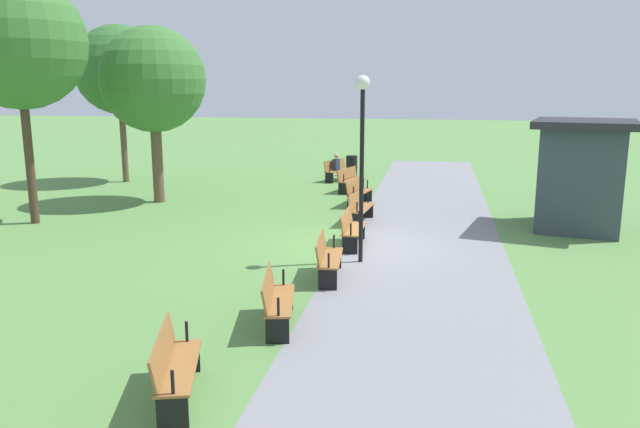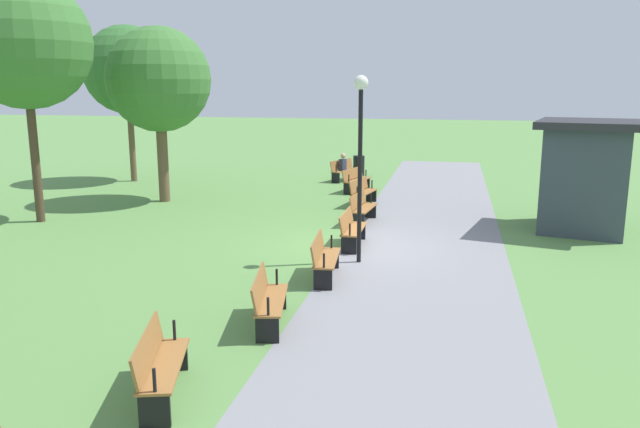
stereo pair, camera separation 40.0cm
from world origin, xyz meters
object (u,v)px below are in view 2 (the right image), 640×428
Objects in this scene: person_seated at (345,167)px; kiosk at (586,175)px; bench_4 at (351,228)px; lamp_post at (360,135)px; trash_bin at (359,166)px; bench_5 at (324,257)px; bench_0 at (344,170)px; bench_6 at (268,299)px; tree_1 at (159,80)px; bench_1 at (356,179)px; tree_0 at (127,70)px; bench_7 at (159,363)px; bench_2 at (362,192)px; tree_2 at (24,43)px; bench_3 at (362,207)px.

kiosk reaches higher than person_seated.
lamp_post reaches higher than bench_4.
lamp_post reaches higher than trash_bin.
bench_5 is at bearing 30.25° from person_seated.
bench_0 is 0.29m from person_seated.
trash_bin is (-17.93, -1.18, -0.02)m from bench_6.
tree_1 reaches higher than bench_0.
tree_0 reaches higher than bench_1.
bench_6 is at bearing 149.65° from bench_7.
bench_2 is at bearing 30.35° from bench_1.
person_seated is (-18.74, -0.85, 0.17)m from bench_7.
person_seated is (-16.05, -1.51, 0.17)m from bench_6.
bench_1 and bench_7 have the same top height.
bench_2 is 1.00× the size of bench_7.
lamp_post reaches higher than bench_2.
kiosk is at bearing 69.63° from person_seated.
tree_2 is 7.88× the size of trash_bin.
kiosk is at bearing 71.49° from tree_0.
person_seated is 11.02m from kiosk.
bench_5 is 0.99× the size of bench_6.
trash_bin reaches higher than bench_5.
tree_1 is at bearing -20.91° from person_seated.
kiosk is at bearing 117.41° from bench_4.
kiosk is (9.29, 7.77, 1.13)m from trash_bin.
tree_0 is (-6.04, -10.71, 4.15)m from bench_3.
bench_1 is at bearing -155.18° from bench_2.
bench_3 is at bearing -172.60° from lamp_post.
tree_0 is 18.09m from kiosk.
bench_2 is 13.69m from bench_7.
lamp_post is at bearing 12.93° from bench_3.
person_seated is at bearing 141.96° from tree_2.
bench_0 and bench_7 have the same top height.
kiosk is (-0.38, 6.19, 1.11)m from bench_3.
bench_2 is (2.68, 0.66, 0.00)m from bench_1.
kiosk is at bearing 128.09° from bench_5.
bench_5 is at bearing 5.53° from bench_3.
tree_1 reaches higher than bench_4.
tree_1 is at bearing 150.94° from tree_2.
tree_2 is 10.50m from lamp_post.
tree_2 is (-0.90, -9.59, 4.71)m from bench_4.
tree_2 reaches higher than bench_3.
bench_3 is at bearing 9.27° from trash_bin.
lamp_post reaches higher than person_seated.
tree_2 reaches higher than lamp_post.
person_seated is at bearing -177.40° from bench_5.
bench_6 is 0.48× the size of kiosk.
bench_4 is 9.59m from tree_1.
bench_1 is at bearing 118.61° from tree_1.
tree_2 is (-3.66, -9.46, 4.71)m from bench_5.
lamp_post reaches higher than bench_0.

